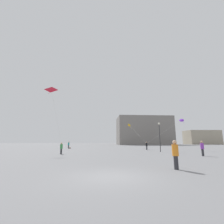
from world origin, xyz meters
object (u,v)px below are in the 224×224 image
Objects in this scene: kite_violet_diamond at (181,120)px; building_centre_hall at (202,137)px; handbag_beside_flyer at (70,148)px; person_in_green at (61,148)px; kite_amber_diamond at (129,125)px; kite_crimson_delta at (51,90)px; person_in_black at (147,145)px; building_left_hall at (143,131)px; lamppost_east at (159,132)px; person_in_orange at (175,153)px; person_in_teal at (69,145)px; person_in_purple at (202,148)px.

kite_violet_diamond is 70.46m from building_centre_hall.
kite_violet_diamond is 26.02× the size of handbag_beside_flyer.
kite_amber_diamond is (12.06, 20.28, 5.23)m from person_in_green.
building_centre_hall is at bearing 46.15° from kite_crimson_delta.
building_centre_hall is (45.73, 59.20, 3.08)m from person_in_black.
kite_violet_diamond is at bearing -92.32° from building_left_hall.
kite_amber_diamond is at bearing 102.07° from lamppost_east.
kite_violet_diamond is 1.67× the size of lamppost_east.
lamppost_east is at bearing 3.01° from kite_crimson_delta.
handbag_beside_flyer is at bearing 120.95° from person_in_green.
person_in_orange reaches higher than handbag_beside_flyer.
person_in_teal is 27.18m from kite_violet_diamond.
building_left_hall reaches higher than lamppost_east.
person_in_teal is 17.50m from person_in_green.
person_in_orange is at bearing 99.12° from person_in_teal.
lamppost_east is (18.94, 1.00, -7.28)m from kite_crimson_delta.
kite_violet_diamond is (7.67, -0.05, 5.27)m from person_in_black.
building_centre_hall is (63.70, 66.31, -6.62)m from kite_crimson_delta.
person_in_teal is at bearing 122.14° from person_in_green.
person_in_purple reaches higher than person_in_teal.
person_in_teal is 0.06× the size of building_left_hall.
lamppost_east reaches higher than person_in_purple.
building_centre_hall reaches higher than person_in_teal.
kite_amber_diamond is at bearing 135.96° from kite_violet_diamond.
person_in_purple is at bearing -43.01° from handbag_beside_flyer.
kite_amber_diamond reaches higher than handbag_beside_flyer.
kite_crimson_delta is (-15.56, -16.80, 4.51)m from kite_amber_diamond.
kite_violet_diamond is at bearing 15.95° from person_in_black.
person_in_purple is 18.54m from person_in_green.
person_in_purple is 24.63m from kite_amber_diamond.
building_centre_hall is at bearing 69.13° from person_in_green.
person_in_green is 17.54m from handbag_beside_flyer.
person_in_black is 0.17× the size of kite_crimson_delta.
building_centre_hall reaches higher than handbag_beside_flyer.
lamppost_east is 22.92m from handbag_beside_flyer.
person_in_green is 25.08m from kite_violet_diamond.
kite_violet_diamond is 0.46× the size of building_centre_hall.
handbag_beside_flyer is (-25.49, 6.67, -6.08)m from kite_violet_diamond.
lamppost_east is at bearing -98.75° from building_left_hall.
kite_amber_diamond is 16.82m from handbag_beside_flyer.
person_in_green is at bearing -130.78° from building_centre_hall.
kite_crimson_delta reaches higher than lamppost_east.
building_centre_hall is at bearing 55.58° from lamppost_east.
building_centre_hall reaches higher than person_in_orange.
building_left_hall reaches higher than handbag_beside_flyer.
person_in_teal is 23.05m from lamppost_east.
building_left_hall is at bearing -159.32° from person_in_purple.
kite_crimson_delta is (-21.80, 6.47, 9.62)m from person_in_purple.
person_in_green is at bearing -78.96° from handbag_beside_flyer.
building_left_hall is 90.46× the size of handbag_beside_flyer.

